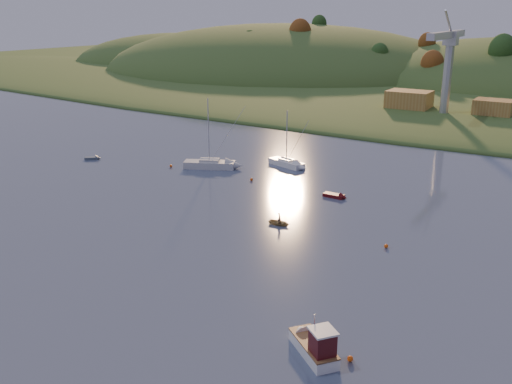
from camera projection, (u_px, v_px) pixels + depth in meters
The scene contains 21 objects.
ground at pixel (47, 347), 48.89m from camera, with size 500.00×500.00×0.00m, color #3B4861.
far_shore at pixel (509, 80), 234.52m from camera, with size 620.00×220.00×1.50m, color #305220.
shore_slope at pixel (474, 100), 182.06m from camera, with size 640.00×150.00×7.00m, color #305220.
hill_left_far at pixel (182, 64), 303.27m from camera, with size 120.00×100.00×32.00m, color #305220.
hill_left at pixel (282, 74), 255.79m from camera, with size 170.00×140.00×44.00m, color #305220.
hillside_trees at pixel (486, 93), 198.20m from camera, with size 280.00×50.00×32.00m, color #224418, non-canonical shape.
wharf at pixel (457, 119), 144.46m from camera, with size 42.00×16.00×2.40m, color slate.
shed_west at pixel (409, 100), 150.74m from camera, with size 11.00×8.00×4.80m, color #A77437.
shed_east at pixel (493, 108), 141.06m from camera, with size 9.00×7.00×4.00m, color #A77437.
dock_crane at pixel (448, 55), 138.19m from camera, with size 3.20×28.00×20.30m.
fishing_boat at pixel (311, 342), 47.95m from camera, with size 6.58×5.79×4.29m.
sailboat_near at pixel (209, 164), 103.79m from camera, with size 9.49×6.46×12.76m.
sailboat_far at pixel (286, 162), 105.20m from camera, with size 7.79×4.32×10.35m.
canoe at pixel (279, 223), 76.51m from camera, with size 2.14×3.00×0.62m, color #998754.
paddler at pixel (279, 220), 76.37m from camera, with size 0.54×0.35×1.48m, color black.
red_tender at pixel (338, 196), 87.36m from camera, with size 3.86×1.42×1.30m.
grey_dinghy at pixel (95, 158), 110.04m from camera, with size 3.08×2.73×1.13m.
buoy_0 at pixel (350, 359), 46.79m from camera, with size 0.50×0.50×0.50m, color #FA590D.
buoy_1 at pixel (386, 246), 69.08m from camera, with size 0.50×0.50×0.50m, color #FA590D.
buoy_2 at pixel (171, 166), 104.53m from camera, with size 0.50×0.50×0.50m, color #FA590D.
buoy_3 at pixel (251, 179), 96.15m from camera, with size 0.50×0.50×0.50m, color #FA590D.
Camera 1 is at (37.78, -26.49, 27.59)m, focal length 40.00 mm.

